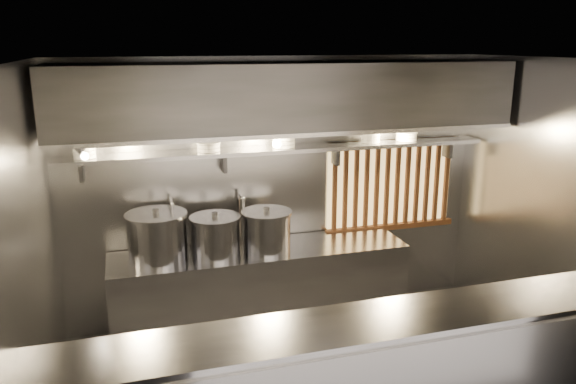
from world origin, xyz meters
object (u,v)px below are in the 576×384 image
stock_pot_left (157,237)px  stock_pot_right (216,236)px  pendant_bulb (277,144)px  heat_lamp (81,149)px  stock_pot_mid (267,231)px

stock_pot_left → stock_pot_right: (0.55, -0.04, -0.03)m
stock_pot_left → pendant_bulb: bearing=3.1°
stock_pot_right → heat_lamp: bearing=-168.0°
stock_pot_mid → stock_pot_right: size_ratio=1.12×
stock_pot_mid → stock_pot_right: (-0.51, 0.00, -0.00)m
stock_pot_mid → stock_pot_left: bearing=177.5°
heat_lamp → stock_pot_right: 1.51m
stock_pot_left → stock_pot_right: size_ratio=1.37×
heat_lamp → stock_pot_right: bearing=12.0°
pendant_bulb → stock_pot_right: 1.09m
stock_pot_mid → pendant_bulb: bearing=37.9°
stock_pot_mid → stock_pot_right: stock_pot_mid is taller
stock_pot_left → stock_pot_mid: (1.07, -0.05, -0.03)m
pendant_bulb → stock_pot_left: pendant_bulb is taller
heat_lamp → stock_pot_left: (0.59, 0.29, -0.93)m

